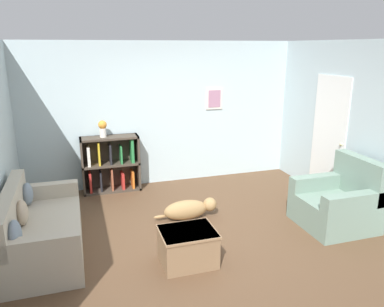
% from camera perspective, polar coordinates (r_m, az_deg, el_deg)
% --- Properties ---
extents(ground_plane, '(14.00, 14.00, 0.00)m').
position_cam_1_polar(ground_plane, '(5.30, 1.32, -12.14)').
color(ground_plane, brown).
extents(wall_back, '(5.60, 0.13, 2.60)m').
position_cam_1_polar(wall_back, '(6.94, -4.57, 6.03)').
color(wall_back, silver).
rests_on(wall_back, ground_plane).
extents(wall_right, '(0.16, 5.00, 2.60)m').
position_cam_1_polar(wall_right, '(6.13, 24.57, 3.21)').
color(wall_right, silver).
rests_on(wall_right, ground_plane).
extents(couch, '(0.86, 1.79, 0.85)m').
position_cam_1_polar(couch, '(5.08, -22.21, -10.84)').
color(couch, '#B7AD99').
rests_on(couch, ground_plane).
extents(bookshelf, '(1.00, 0.33, 1.00)m').
position_cam_1_polar(bookshelf, '(6.78, -12.26, -1.62)').
color(bookshelf, '#42382D').
rests_on(bookshelf, ground_plane).
extents(recliner_chair, '(0.95, 0.94, 0.99)m').
position_cam_1_polar(recliner_chair, '(5.80, 21.45, -7.01)').
color(recliner_chair, gray).
rests_on(recliner_chair, ground_plane).
extents(coffee_table, '(0.66, 0.53, 0.42)m').
position_cam_1_polar(coffee_table, '(4.57, -0.65, -13.87)').
color(coffee_table, '#846647').
rests_on(coffee_table, ground_plane).
extents(dog, '(0.97, 0.27, 0.30)m').
position_cam_1_polar(dog, '(5.66, -0.46, -8.48)').
color(dog, '#9E7A4C').
rests_on(dog, ground_plane).
extents(vase, '(0.15, 0.15, 0.29)m').
position_cam_1_polar(vase, '(6.59, -13.47, 3.83)').
color(vase, silver).
rests_on(vase, bookshelf).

